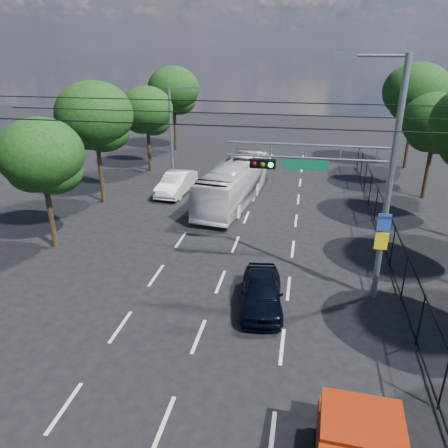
% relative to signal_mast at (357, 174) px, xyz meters
% --- Properties ---
extents(ground, '(120.00, 120.00, 0.00)m').
position_rel_signal_mast_xyz_m(ground, '(-5.28, -7.99, -5.24)').
color(ground, black).
rests_on(ground, ground).
extents(lane_markings, '(6.12, 38.00, 0.01)m').
position_rel_signal_mast_xyz_m(lane_markings, '(-5.28, 6.01, -5.24)').
color(lane_markings, beige).
rests_on(lane_markings, ground).
extents(signal_mast, '(6.43, 0.39, 9.50)m').
position_rel_signal_mast_xyz_m(signal_mast, '(0.00, 0.00, 0.00)').
color(signal_mast, slate).
rests_on(signal_mast, ground).
extents(streetlight_left, '(2.09, 0.22, 7.08)m').
position_rel_signal_mast_xyz_m(streetlight_left, '(-11.62, 14.01, -1.30)').
color(streetlight_left, slate).
rests_on(streetlight_left, ground).
extents(utility_wires, '(22.00, 5.04, 0.74)m').
position_rel_signal_mast_xyz_m(utility_wires, '(-5.28, 0.84, 1.99)').
color(utility_wires, black).
rests_on(utility_wires, ground).
extents(fence_right, '(0.06, 34.03, 2.00)m').
position_rel_signal_mast_xyz_m(fence_right, '(2.32, 4.18, -4.21)').
color(fence_right, black).
rests_on(fence_right, ground).
extents(tree_right_d, '(4.32, 4.32, 7.02)m').
position_rel_signal_mast_xyz_m(tree_right_d, '(6.13, 14.03, -0.39)').
color(tree_right_d, black).
rests_on(tree_right_d, ground).
extents(tree_right_e, '(5.28, 5.28, 8.58)m').
position_rel_signal_mast_xyz_m(tree_right_e, '(6.33, 22.03, 0.69)').
color(tree_right_e, black).
rests_on(tree_right_e, ground).
extents(tree_left_b, '(4.08, 4.08, 6.63)m').
position_rel_signal_mast_xyz_m(tree_left_b, '(-14.47, 2.03, -0.66)').
color(tree_left_b, black).
rests_on(tree_left_b, ground).
extents(tree_left_c, '(4.80, 4.80, 7.80)m').
position_rel_signal_mast_xyz_m(tree_left_c, '(-15.07, 9.03, 0.15)').
color(tree_left_c, black).
rests_on(tree_left_c, ground).
extents(tree_left_d, '(4.20, 4.20, 6.83)m').
position_rel_signal_mast_xyz_m(tree_left_d, '(-14.67, 17.03, -0.52)').
color(tree_left_d, black).
rests_on(tree_left_d, ground).
extents(tree_left_e, '(4.92, 4.92, 7.99)m').
position_rel_signal_mast_xyz_m(tree_left_e, '(-14.87, 25.03, 0.29)').
color(tree_left_e, black).
rests_on(tree_left_e, ground).
extents(navy_hatchback, '(2.07, 4.17, 1.37)m').
position_rel_signal_mast_xyz_m(navy_hatchback, '(-3.28, -1.64, -4.56)').
color(navy_hatchback, black).
rests_on(navy_hatchback, ground).
extents(white_bus, '(3.57, 10.13, 2.76)m').
position_rel_signal_mast_xyz_m(white_bus, '(-6.48, 10.38, -3.86)').
color(white_bus, silver).
rests_on(white_bus, ground).
extents(white_van, '(1.97, 4.72, 1.52)m').
position_rel_signal_mast_xyz_m(white_van, '(-10.78, 11.64, -4.48)').
color(white_van, silver).
rests_on(white_van, ground).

